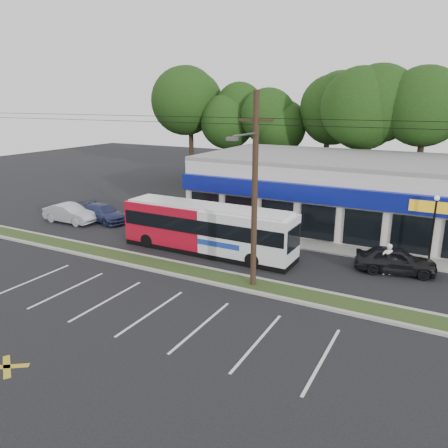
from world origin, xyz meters
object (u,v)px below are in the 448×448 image
pedestrian_a (387,259)px  car_blue (103,213)px  car_dark (395,260)px  utility_pole (251,186)px  pedestrian_b (285,231)px  car_silver (70,213)px  lamp_post (434,222)px  metrobus (208,228)px

pedestrian_a → car_blue: bearing=-34.2°
car_dark → car_blue: size_ratio=0.93×
utility_pole → pedestrian_b: size_ratio=26.54×
car_silver → pedestrian_a: pedestrian_a is taller
car_blue → pedestrian_a: size_ratio=2.59×
utility_pole → lamp_post: size_ratio=11.76×
car_silver → pedestrian_b: 17.50m
metrobus → car_blue: 11.61m
car_blue → pedestrian_a: 22.14m
lamp_post → metrobus: (-12.82, -4.30, -1.01)m
utility_pole → metrobus: 6.96m
pedestrian_b → car_silver: bearing=16.7°
car_dark → pedestrian_b: size_ratio=2.36×
metrobus → car_silver: bearing=176.4°
lamp_post → pedestrian_a: bearing=-125.5°
utility_pole → metrobus: (-4.65, 3.57, -3.75)m
car_dark → pedestrian_b: bearing=64.4°
metrobus → pedestrian_a: (10.82, 1.50, -0.74)m
metrobus → car_blue: bearing=168.1°
lamp_post → car_dark: 3.37m
pedestrian_b → metrobus: bearing=53.1°
pedestrian_a → utility_pole: bearing=7.9°
utility_pole → car_dark: bearing=40.8°
lamp_post → pedestrian_b: size_ratio=2.26×
car_dark → utility_pole: bearing=119.9°
lamp_post → car_blue: bearing=-175.7°
utility_pole → car_silver: bearing=165.9°
metrobus → pedestrian_a: bearing=8.5°
car_dark → pedestrian_a: bearing=135.8°
metrobus → car_dark: bearing=11.0°
utility_pole → car_blue: 17.71m
lamp_post → car_silver: size_ratio=0.93×
car_blue → pedestrian_a: (22.12, -1.00, 0.23)m
pedestrian_b → pedestrian_a: bearing=167.1°
lamp_post → pedestrian_b: (-9.00, -0.30, -1.73)m
car_silver → car_blue: 2.61m
metrobus → lamp_post: bearing=19.1°
car_dark → car_blue: (-22.48, 0.44, -0.06)m
car_blue → utility_pole: bearing=-99.4°
car_blue → pedestrian_b: size_ratio=2.54×
lamp_post → car_silver: lamp_post is taller
pedestrian_a → pedestrian_b: bearing=-51.2°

